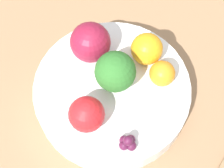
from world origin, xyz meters
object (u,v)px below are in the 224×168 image
Objects in this scene: apple_red at (90,42)px; broccoli at (115,72)px; bowl at (112,93)px; apple_green at (87,114)px; grape_cluster at (128,142)px; orange_back at (145,47)px; orange_front at (162,73)px.

broccoli is at bearing 79.42° from apple_red.
apple_red reaches higher than bowl.
broccoli is 1.36× the size of apple_green.
apple_red is 2.32× the size of grape_cluster.
broccoli is 1.42× the size of orange_back.
apple_red is (-0.01, -0.07, -0.01)m from broccoli.
apple_red is 0.12m from apple_green.
bowl is at bearing 73.90° from apple_red.
bowl is 8.93× the size of grape_cluster.
bowl is 3.85× the size of apple_red.
orange_front is (-0.04, 0.11, -0.01)m from apple_red.
apple_red is 0.16m from grape_cluster.
orange_back is at bearing 131.70° from apple_red.
apple_red is 0.08m from orange_back.
apple_green is (0.07, 0.01, -0.01)m from broccoli.
grape_cluster is (0.06, 0.08, -0.03)m from broccoli.
apple_green is at bearing 12.50° from bowl.
orange_back reaches higher than grape_cluster.
grape_cluster is at bearing 34.09° from orange_back.
broccoli is (-0.01, 0.00, 0.06)m from bowl.
apple_green is 1.92× the size of grape_cluster.
apple_red is 0.12m from orange_front.
apple_red is at bearing -48.30° from orange_back.
orange_back is at bearing -177.28° from bowl.
orange_front reaches higher than bowl.
apple_green is 0.13m from orange_front.
apple_red reaches higher than grape_cluster.
apple_red is at bearing -68.53° from orange_front.
bowl is at bearing -121.21° from grape_cluster.
orange_front is 0.12m from grape_cluster.
broccoli is 0.10m from grape_cluster.
broccoli is at bearing 177.01° from bowl.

